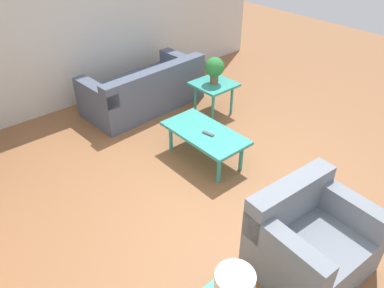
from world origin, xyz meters
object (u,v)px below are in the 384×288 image
coffee_table (205,135)px  side_table_plant (214,87)px  potted_plant (215,68)px  sofa (145,90)px  armchair (308,239)px

coffee_table → side_table_plant: side_table_plant is taller
coffee_table → potted_plant: (0.83, -0.94, 0.38)m
coffee_table → potted_plant: potted_plant is taller
sofa → potted_plant: 1.19m
armchair → potted_plant: size_ratio=2.54×
coffee_table → sofa: bearing=-8.3°
side_table_plant → coffee_table: bearing=131.4°
sofa → coffee_table: 1.70m
side_table_plant → potted_plant: size_ratio=1.45×
side_table_plant → potted_plant: bearing=71.6°
armchair → side_table_plant: bearing=66.8°
sofa → potted_plant: (-0.86, -0.69, 0.46)m
coffee_table → potted_plant: size_ratio=2.76×
armchair → side_table_plant: size_ratio=1.75×
coffee_table → side_table_plant: (0.83, -0.94, 0.07)m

